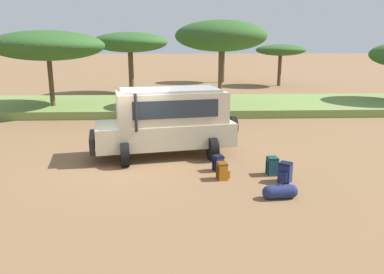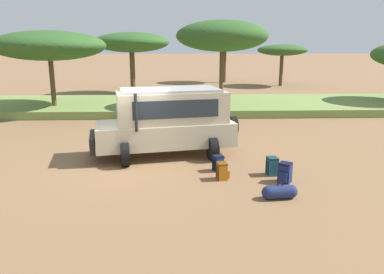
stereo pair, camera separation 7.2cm
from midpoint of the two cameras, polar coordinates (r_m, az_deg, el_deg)
The scene contains 13 objects.
ground_plane at distance 13.05m, azimuth -8.88°, elevation -3.90°, with size 320.00×320.00×0.00m, color olive.
grass_bank at distance 23.85m, azimuth -5.88°, elevation 4.83°, with size 120.00×7.00×0.44m.
safari_vehicle at distance 13.53m, azimuth -3.55°, elevation 2.55°, with size 5.48×3.32×2.44m.
backpack_beside_front_wheel at distance 11.33m, azimuth 4.82°, elevation -5.21°, with size 0.41×0.41×0.52m.
backpack_cluster_center at distance 11.93m, azimuth 12.34°, elevation -4.38°, with size 0.43×0.41×0.56m.
backpack_near_rear_wheel at distance 12.06m, azimuth 4.20°, elevation -4.02°, with size 0.43×0.39×0.51m.
backpack_outermost at distance 11.38m, azimuth 14.15°, elevation -5.30°, with size 0.47×0.48×0.60m.
duffel_bag_low_black_case at distance 10.22m, azimuth 13.41°, elevation -8.14°, with size 0.97×0.42×0.46m.
acacia_tree_far_left at distance 23.39m, azimuth -20.84°, elevation 12.87°, with size 6.38×6.18×4.74m.
acacia_tree_left_mid at distance 31.04m, azimuth -9.14°, elevation 14.02°, with size 5.96×5.90×4.92m.
acacia_tree_centre_back at distance 22.25m, azimuth 4.71°, elevation 15.08°, with size 5.29×4.56×5.33m.
acacia_tree_right_mid at distance 40.74m, azimuth 5.06°, elevation 14.67°, with size 4.96×4.63×5.35m.
acacia_tree_far_right at distance 38.01m, azimuth 13.65°, elevation 12.72°, with size 4.77×4.75×3.99m.
Camera 2 is at (1.58, -12.34, 3.95)m, focal length 35.00 mm.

